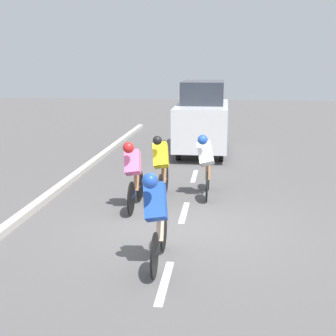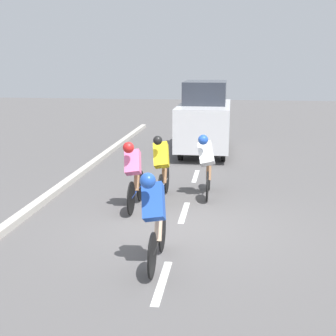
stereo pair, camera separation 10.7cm
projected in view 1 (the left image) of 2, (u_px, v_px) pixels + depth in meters
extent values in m
plane|color=#565454|center=(181.00, 226.00, 9.04)|extent=(60.00, 60.00, 0.00)
cube|color=white|center=(165.00, 282.00, 6.73)|extent=(0.12, 1.40, 0.01)
cube|color=white|center=(184.00, 212.00, 9.82)|extent=(0.12, 1.40, 0.01)
cube|color=white|center=(194.00, 176.00, 12.92)|extent=(0.12, 1.40, 0.01)
cube|color=#B7B2A8|center=(38.00, 204.00, 10.19)|extent=(0.20, 25.20, 0.14)
cylinder|color=black|center=(209.00, 176.00, 11.50)|extent=(0.03, 0.69, 0.69)
cylinder|color=black|center=(207.00, 186.00, 10.54)|extent=(0.03, 0.69, 0.69)
cylinder|color=black|center=(208.00, 181.00, 11.02)|extent=(0.04, 0.99, 0.04)
cylinder|color=black|center=(208.00, 171.00, 11.15)|extent=(0.04, 0.04, 0.42)
cylinder|color=white|center=(208.00, 176.00, 11.05)|extent=(0.07, 0.07, 0.16)
cylinder|color=#9E704C|center=(208.00, 173.00, 11.06)|extent=(0.12, 0.23, 0.36)
cube|color=white|center=(206.00, 154.00, 10.78)|extent=(0.44, 0.47, 0.61)
sphere|color=blue|center=(203.00, 140.00, 10.50)|extent=(0.23, 0.23, 0.23)
cylinder|color=black|center=(164.00, 231.00, 7.79)|extent=(0.03, 0.68, 0.68)
cylinder|color=black|center=(155.00, 256.00, 6.81)|extent=(0.03, 0.68, 0.68)
cylinder|color=black|center=(159.00, 243.00, 7.30)|extent=(0.04, 1.01, 0.04)
cylinder|color=black|center=(161.00, 226.00, 7.42)|extent=(0.04, 0.04, 0.42)
cylinder|color=green|center=(160.00, 235.00, 7.32)|extent=(0.07, 0.07, 0.16)
cylinder|color=beige|center=(160.00, 230.00, 7.33)|extent=(0.12, 0.23, 0.36)
cube|color=blue|center=(155.00, 202.00, 7.05)|extent=(0.41, 0.48, 0.62)
sphere|color=blue|center=(150.00, 181.00, 6.76)|extent=(0.24, 0.24, 0.24)
cylinder|color=black|center=(166.00, 179.00, 11.22)|extent=(0.03, 0.70, 0.70)
cylinder|color=black|center=(160.00, 190.00, 10.24)|extent=(0.03, 0.70, 0.70)
cylinder|color=#B7B7BC|center=(163.00, 184.00, 10.73)|extent=(0.04, 1.02, 0.04)
cylinder|color=#B7B7BC|center=(164.00, 173.00, 10.86)|extent=(0.04, 0.04, 0.42)
cylinder|color=white|center=(164.00, 179.00, 10.76)|extent=(0.07, 0.07, 0.16)
cylinder|color=#9E704C|center=(164.00, 176.00, 10.76)|extent=(0.12, 0.23, 0.36)
cube|color=yellow|center=(161.00, 155.00, 10.48)|extent=(0.40, 0.49, 0.62)
sphere|color=black|center=(157.00, 140.00, 10.19)|extent=(0.20, 0.20, 0.20)
cylinder|color=black|center=(140.00, 186.00, 10.58)|extent=(0.03, 0.70, 0.70)
cylinder|color=black|center=(131.00, 198.00, 9.60)|extent=(0.03, 0.70, 0.70)
cylinder|color=navy|center=(136.00, 192.00, 10.09)|extent=(0.04, 1.01, 0.04)
cylinder|color=navy|center=(137.00, 180.00, 10.21)|extent=(0.04, 0.04, 0.42)
cylinder|color=white|center=(136.00, 187.00, 10.12)|extent=(0.07, 0.07, 0.16)
cylinder|color=#9E704C|center=(136.00, 183.00, 10.12)|extent=(0.12, 0.23, 0.36)
cube|color=pink|center=(133.00, 162.00, 9.85)|extent=(0.40, 0.46, 0.57)
sphere|color=red|center=(128.00, 148.00, 9.56)|extent=(0.23, 0.23, 0.23)
cylinder|color=black|center=(221.00, 151.00, 14.81)|extent=(0.14, 0.64, 0.64)
cylinder|color=black|center=(179.00, 150.00, 14.97)|extent=(0.14, 0.64, 0.64)
cylinder|color=black|center=(222.00, 138.00, 17.29)|extent=(0.14, 0.64, 0.64)
cylinder|color=black|center=(186.00, 137.00, 17.45)|extent=(0.14, 0.64, 0.64)
cube|color=silver|center=(202.00, 124.00, 15.98)|extent=(1.70, 4.14, 1.37)
cube|color=#2D333D|center=(203.00, 92.00, 15.94)|extent=(1.39, 2.28, 0.75)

